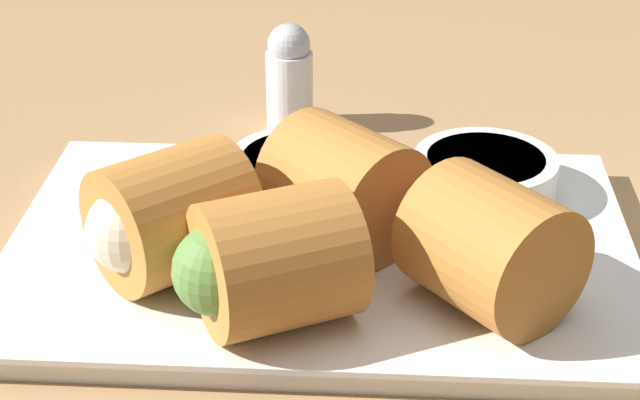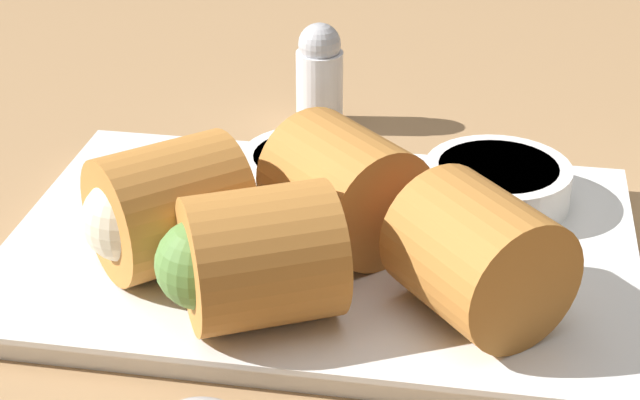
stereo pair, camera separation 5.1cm
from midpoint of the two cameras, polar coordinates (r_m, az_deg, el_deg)
name	(u,v)px [view 2 (the right image)]	position (r cm, az deg, el deg)	size (l,w,h in cm)	color
table_surface	(247,274)	(56.20, -1.31, -4.06)	(180.00, 140.00, 2.00)	#A87F54
serving_plate	(320,256)	(54.48, 2.69, -3.05)	(31.73, 21.53, 1.50)	white
roll_front_left	(339,185)	(52.97, 3.75, 0.73)	(9.02, 9.01, 6.23)	#B77533
roll_front_right	(160,209)	(50.94, -5.69, -0.57)	(9.01, 8.99, 6.23)	#B77533
roll_back_left	(472,252)	(48.22, 11.14, -2.83)	(8.98, 9.01, 6.23)	#B77533
roll_back_right	(251,259)	(46.86, -0.62, -3.23)	(8.61, 8.47, 6.23)	#B77533
dipping_bowl_near	(312,172)	(58.38, 2.08, 1.46)	(7.83, 7.83, 2.23)	white
dipping_bowl_far	(497,183)	(58.45, 11.92, 0.85)	(7.83, 7.83, 2.23)	white
salt_shaker	(320,76)	(69.05, 2.11, 6.60)	(3.05, 3.05, 6.97)	silver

